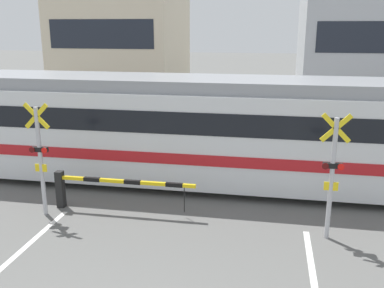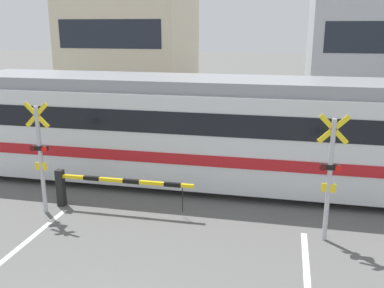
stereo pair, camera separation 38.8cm
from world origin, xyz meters
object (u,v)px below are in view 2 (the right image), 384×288
Objects in this scene: crossing_signal_left at (40,153)px; crossing_signal_right at (330,173)px; crossing_barrier_far at (278,144)px; pedestrian at (207,120)px; crossing_barrier_near at (95,184)px; commuter_train at (290,133)px.

crossing_signal_left and crossing_signal_right have the same top height.
crossing_signal_right is at bearing -78.11° from crossing_barrier_far.
pedestrian is at bearing 117.81° from crossing_signal_right.
crossing_signal_left reaches higher than crossing_barrier_far.
commuter_train is at bearing 26.64° from crossing_barrier_near.
crossing_barrier_near is at bearing -153.36° from commuter_train.
crossing_signal_left is (-1.23, -0.52, 0.96)m from crossing_barrier_near.
commuter_train is 6.80× the size of crossing_signal_left.
crossing_barrier_near is 7.17m from crossing_barrier_far.
crossing_barrier_near is (-5.15, -2.58, -1.10)m from commuter_train.
crossing_signal_left is at bearing -135.82° from crossing_barrier_far.
commuter_train is at bearing 25.94° from crossing_signal_left.
commuter_train is at bearing -55.85° from pedestrian.
commuter_train reaches higher than crossing_barrier_far.
commuter_train is 7.10m from crossing_signal_left.
pedestrian is at bearing 70.13° from crossing_signal_left.
crossing_signal_right is (0.87, -3.10, -0.14)m from commuter_train.
commuter_train reaches higher than pedestrian.
crossing_signal_right is at bearing -74.27° from commuter_train.
commuter_train is 6.17m from pedestrian.
commuter_train is at bearing -82.59° from crossing_barrier_far.
commuter_train is 5.27× the size of crossing_barrier_near.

